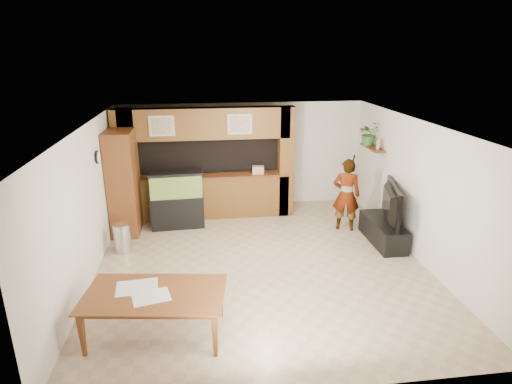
{
  "coord_description": "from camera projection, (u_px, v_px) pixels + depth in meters",
  "views": [
    {
      "loc": [
        -1.03,
        -7.15,
        3.85
      ],
      "look_at": [
        -0.01,
        0.6,
        1.21
      ],
      "focal_mm": 30.0,
      "sensor_mm": 36.0,
      "label": 1
    }
  ],
  "objects": [
    {
      "name": "wall_clock",
      "position": [
        98.0,
        157.0,
        8.04
      ],
      "size": [
        0.05,
        0.25,
        0.25
      ],
      "color": "black",
      "rests_on": "wall_left"
    },
    {
      "name": "person",
      "position": [
        346.0,
        195.0,
        9.33
      ],
      "size": [
        0.69,
        0.56,
        1.62
      ],
      "primitive_type": "imported",
      "rotation": [
        0.0,
        0.0,
        2.8
      ],
      "color": "#917C4F",
      "rests_on": "floor"
    },
    {
      "name": "ceiling",
      "position": [
        261.0,
        126.0,
        7.24
      ],
      "size": [
        6.5,
        6.5,
        0.0
      ],
      "primitive_type": "plane",
      "color": "white",
      "rests_on": "wall_back"
    },
    {
      "name": "newspaper_b",
      "position": [
        151.0,
        297.0,
        5.74
      ],
      "size": [
        0.56,
        0.47,
        0.01
      ],
      "primitive_type": "cube",
      "rotation": [
        0.0,
        0.0,
        0.25
      ],
      "color": "silver",
      "rests_on": "dining_table"
    },
    {
      "name": "wall_right",
      "position": [
        418.0,
        191.0,
        8.03
      ],
      "size": [
        0.0,
        6.5,
        6.5
      ],
      "primitive_type": "plane",
      "rotation": [
        1.57,
        0.0,
        -1.57
      ],
      "color": "silver",
      "rests_on": "floor"
    },
    {
      "name": "television",
      "position": [
        386.0,
        203.0,
        8.67
      ],
      "size": [
        0.52,
        1.38,
        0.79
      ],
      "primitive_type": "imported",
      "rotation": [
        0.0,
        0.0,
        1.31
      ],
      "color": "black",
      "rests_on": "tv_stand"
    },
    {
      "name": "wall_back",
      "position": [
        242.0,
        155.0,
        10.71
      ],
      "size": [
        6.0,
        0.0,
        6.0
      ],
      "primitive_type": "plane",
      "rotation": [
        1.57,
        0.0,
        0.0
      ],
      "color": "silver",
      "rests_on": "floor"
    },
    {
      "name": "tv_stand",
      "position": [
        383.0,
        232.0,
        8.87
      ],
      "size": [
        0.52,
        1.41,
        0.47
      ],
      "primitive_type": "cube",
      "color": "black",
      "rests_on": "floor"
    },
    {
      "name": "counter_box",
      "position": [
        258.0,
        170.0,
        10.05
      ],
      "size": [
        0.29,
        0.21,
        0.18
      ],
      "primitive_type": "cube",
      "rotation": [
        0.0,
        0.0,
        -0.13
      ],
      "color": "tan",
      "rests_on": "partition"
    },
    {
      "name": "newspaper_a",
      "position": [
        137.0,
        287.0,
        5.97
      ],
      "size": [
        0.61,
        0.47,
        0.01
      ],
      "primitive_type": "cube",
      "rotation": [
        0.0,
        0.0,
        0.1
      ],
      "color": "silver",
      "rests_on": "dining_table"
    },
    {
      "name": "pantry_cabinet",
      "position": [
        123.0,
        183.0,
        9.11
      ],
      "size": [
        0.56,
        0.92,
        2.24
      ],
      "primitive_type": "cube",
      "color": "brown",
      "rests_on": "floor"
    },
    {
      "name": "partition",
      "position": [
        205.0,
        162.0,
        10.02
      ],
      "size": [
        4.2,
        0.99,
        2.6
      ],
      "color": "brown",
      "rests_on": "floor"
    },
    {
      "name": "potted_plant",
      "position": [
        369.0,
        133.0,
        9.8
      ],
      "size": [
        0.57,
        0.52,
        0.55
      ],
      "primitive_type": "imported",
      "rotation": [
        0.0,
        0.0,
        0.22
      ],
      "color": "#2C6126",
      "rests_on": "wall_shelf"
    },
    {
      "name": "wall_left",
      "position": [
        87.0,
        205.0,
        7.29
      ],
      "size": [
        0.0,
        6.5,
        6.5
      ],
      "primitive_type": "plane",
      "rotation": [
        1.57,
        0.0,
        1.57
      ],
      "color": "silver",
      "rests_on": "floor"
    },
    {
      "name": "microphone",
      "position": [
        354.0,
        158.0,
        8.91
      ],
      "size": [
        0.04,
        0.1,
        0.16
      ],
      "primitive_type": "cylinder",
      "rotation": [
        0.44,
        0.0,
        0.0
      ],
      "color": "black",
      "rests_on": "person"
    },
    {
      "name": "aquarium",
      "position": [
        177.0,
        200.0,
        9.51
      ],
      "size": [
        1.16,
        0.44,
        1.29
      ],
      "rotation": [
        0.0,
        0.0,
        0.05
      ],
      "color": "black",
      "rests_on": "floor"
    },
    {
      "name": "wall_shelf",
      "position": [
        373.0,
        148.0,
        9.72
      ],
      "size": [
        0.25,
        0.9,
        0.04
      ],
      "primitive_type": "cube",
      "color": "brown",
      "rests_on": "wall_right"
    },
    {
      "name": "dining_table",
      "position": [
        156.0,
        316.0,
        5.91
      ],
      "size": [
        2.05,
        1.32,
        0.67
      ],
      "primitive_type": "imported",
      "rotation": [
        0.0,
        0.0,
        -0.14
      ],
      "color": "brown",
      "rests_on": "floor"
    },
    {
      "name": "photo_frame",
      "position": [
        378.0,
        144.0,
        9.44
      ],
      "size": [
        0.06,
        0.17,
        0.22
      ],
      "primitive_type": "cube",
      "rotation": [
        0.0,
        0.0,
        -0.19
      ],
      "color": "tan",
      "rests_on": "wall_shelf"
    },
    {
      "name": "floor",
      "position": [
        260.0,
        263.0,
        8.08
      ],
      "size": [
        6.5,
        6.5,
        0.0
      ],
      "primitive_type": "plane",
      "color": "tan",
      "rests_on": "ground"
    },
    {
      "name": "trash_can",
      "position": [
        122.0,
        238.0,
        8.41
      ],
      "size": [
        0.32,
        0.32,
        0.59
      ],
      "primitive_type": "cylinder",
      "color": "#B2B2B7",
      "rests_on": "floor"
    }
  ]
}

